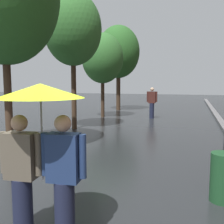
% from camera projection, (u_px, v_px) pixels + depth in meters
% --- Properties ---
extents(kerb_strip, '(0.30, 36.00, 0.12)m').
position_uv_depth(kerb_strip, '(223.00, 124.00, 12.26)').
color(kerb_strip, slate).
rests_on(kerb_strip, ground).
extents(street_tree_1, '(2.44, 2.44, 5.79)m').
position_uv_depth(street_tree_1, '(73.00, 30.00, 10.93)').
color(street_tree_1, '#473323').
rests_on(street_tree_1, ground).
extents(street_tree_2, '(2.36, 2.36, 4.80)m').
position_uv_depth(street_tree_2, '(103.00, 59.00, 14.82)').
color(street_tree_2, '#473323').
rests_on(street_tree_2, ground).
extents(street_tree_3, '(3.01, 3.01, 6.02)m').
position_uv_depth(street_tree_3, '(118.00, 52.00, 18.50)').
color(street_tree_3, '#473323').
rests_on(street_tree_3, ground).
extents(couple_under_umbrella, '(1.17, 1.09, 2.04)m').
position_uv_depth(couple_under_umbrella, '(42.00, 138.00, 3.28)').
color(couple_under_umbrella, '#1E233D').
rests_on(couple_under_umbrella, ground).
extents(litter_bin, '(0.44, 0.44, 0.85)m').
position_uv_depth(litter_bin, '(223.00, 177.00, 4.46)').
color(litter_bin, '#1E4C28').
rests_on(litter_bin, ground).
extents(pedestrian_walking_midground, '(0.59, 0.26, 1.74)m').
position_uv_depth(pedestrian_walking_midground, '(152.00, 103.00, 14.59)').
color(pedestrian_walking_midground, '#1E233D').
rests_on(pedestrian_walking_midground, ground).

